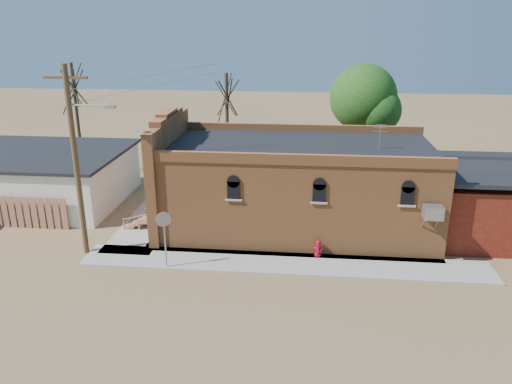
# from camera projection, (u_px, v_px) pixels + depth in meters

# --- Properties ---
(ground) EXTENTS (120.00, 120.00, 0.00)m
(ground) POSITION_uv_depth(u_px,v_px,m) (250.00, 272.00, 22.53)
(ground) COLOR olive
(ground) RESTS_ON ground
(sidewalk_south) EXTENTS (19.00, 2.20, 0.08)m
(sidewalk_south) POSITION_uv_depth(u_px,v_px,m) (284.00, 263.00, 23.22)
(sidewalk_south) COLOR #9E9991
(sidewalk_south) RESTS_ON ground
(sidewalk_west) EXTENTS (2.60, 10.00, 0.08)m
(sidewalk_west) POSITION_uv_depth(u_px,v_px,m) (153.00, 217.00, 28.75)
(sidewalk_west) COLOR #9E9991
(sidewalk_west) RESTS_ON ground
(brick_bar) EXTENTS (16.40, 7.97, 6.30)m
(brick_bar) POSITION_uv_depth(u_px,v_px,m) (292.00, 186.00, 26.78)
(brick_bar) COLOR #C1713B
(brick_bar) RESTS_ON ground
(red_shed) EXTENTS (5.40, 6.40, 4.30)m
(red_shed) POSITION_uv_depth(u_px,v_px,m) (482.00, 193.00, 25.88)
(red_shed) COLOR #621310
(red_shed) RESTS_ON ground
(wood_fence) EXTENTS (5.20, 0.10, 1.80)m
(wood_fence) POSITION_uv_depth(u_px,v_px,m) (23.00, 212.00, 27.01)
(wood_fence) COLOR #AE6F4E
(wood_fence) RESTS_ON ground
(utility_pole) EXTENTS (3.12, 0.26, 9.00)m
(utility_pole) POSITION_uv_depth(u_px,v_px,m) (77.00, 158.00, 22.86)
(utility_pole) COLOR #45351B
(utility_pole) RESTS_ON ground
(tree_bare_near) EXTENTS (2.80, 2.80, 7.65)m
(tree_bare_near) POSITION_uv_depth(u_px,v_px,m) (227.00, 97.00, 33.09)
(tree_bare_near) COLOR #4E422C
(tree_bare_near) RESTS_ON ground
(tree_bare_far) EXTENTS (2.80, 2.80, 8.16)m
(tree_bare_far) POSITION_uv_depth(u_px,v_px,m) (74.00, 87.00, 34.93)
(tree_bare_far) COLOR #4E422C
(tree_bare_far) RESTS_ON ground
(tree_leafy) EXTENTS (4.40, 4.40, 8.15)m
(tree_leafy) POSITION_uv_depth(u_px,v_px,m) (363.00, 98.00, 32.72)
(tree_leafy) COLOR #4E422C
(tree_leafy) RESTS_ON ground
(fire_hydrant) EXTENTS (0.46, 0.45, 0.79)m
(fire_hydrant) POSITION_uv_depth(u_px,v_px,m) (318.00, 248.00, 23.78)
(fire_hydrant) COLOR #A6091B
(fire_hydrant) RESTS_ON sidewalk_south
(stop_sign) EXTENTS (0.67, 0.41, 2.69)m
(stop_sign) POSITION_uv_depth(u_px,v_px,m) (164.00, 225.00, 22.19)
(stop_sign) COLOR #97979D
(stop_sign) RESTS_ON sidewalk_south
(trash_barrel) EXTENTS (0.74, 0.74, 0.88)m
(trash_barrel) POSITION_uv_depth(u_px,v_px,m) (162.00, 220.00, 26.92)
(trash_barrel) COLOR navy
(trash_barrel) RESTS_ON sidewalk_west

